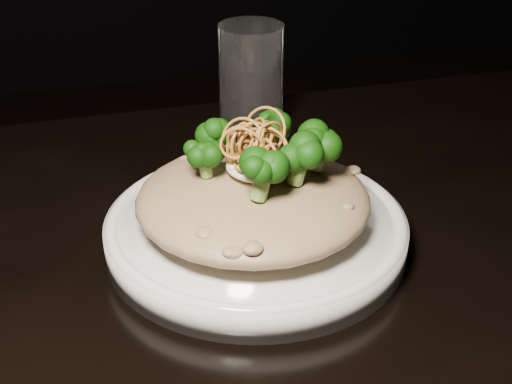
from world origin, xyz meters
TOP-DOWN VIEW (x-y plane):
  - table at (0.00, 0.00)m, footprint 1.10×0.80m
  - plate at (0.01, 0.06)m, footprint 0.27×0.27m
  - risotto at (0.01, 0.06)m, footprint 0.20×0.20m
  - broccoli at (0.01, 0.06)m, footprint 0.11×0.11m
  - cheese at (0.01, 0.06)m, footprint 0.06×0.06m
  - shallots at (0.01, 0.06)m, footprint 0.06×0.06m
  - drinking_glass at (0.07, 0.30)m, footprint 0.10×0.10m

SIDE VIEW (x-z plane):
  - table at x=0.00m, z-range 0.29..1.04m
  - plate at x=0.01m, z-range 0.75..0.78m
  - risotto at x=0.01m, z-range 0.78..0.82m
  - drinking_glass at x=0.07m, z-range 0.75..0.88m
  - cheese at x=0.01m, z-range 0.82..0.84m
  - broccoli at x=0.01m, z-range 0.82..0.86m
  - shallots at x=0.01m, z-range 0.84..0.87m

